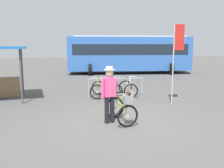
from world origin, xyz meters
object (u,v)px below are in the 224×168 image
Objects in this scene: racked_bike_lime at (98,89)px; bus_distant at (129,52)px; featured_bicycle at (122,108)px; racked_bike_white at (128,88)px; person_with_featured_bike at (109,92)px; racked_bike_orange at (113,89)px; banner_flag at (177,48)px.

bus_distant is (3.93, 8.92, 1.37)m from racked_bike_lime.
racked_bike_white is at bearing 72.22° from featured_bicycle.
bus_distant is (4.13, 12.71, 0.79)m from person_with_featured_bike.
person_with_featured_bike is at bearing -103.48° from racked_bike_orange.
racked_bike_lime is 3.83m from person_with_featured_bike.
racked_bike_orange is 3.89m from person_with_featured_bike.
bus_distant is (3.23, 8.97, 1.37)m from racked_bike_orange.
racked_bike_white is at bearing -4.02° from racked_bike_orange.
person_with_featured_bike is 13.38m from bus_distant.
bus_distant is at bearing 74.31° from racked_bike_white.
racked_bike_lime is 0.38× the size of banner_flag.
racked_bike_white is (0.70, -0.05, 0.00)m from racked_bike_orange.
featured_bicycle is (-0.52, -3.85, 0.12)m from racked_bike_orange.
racked_bike_lime is 1.09× the size of racked_bike_orange.
racked_bike_lime is 1.40m from racked_bike_white.
person_with_featured_bike is at bearing 162.55° from featured_bicycle.
person_with_featured_bike is at bearing -107.99° from bus_distant.
racked_bike_lime is 1.09× the size of racked_bike_white.
featured_bicycle is 0.72× the size of person_with_featured_bike.
racked_bike_lime and racked_bike_white have the same top height.
person_with_featured_bike reaches higher than racked_bike_white.
racked_bike_white is 0.35× the size of banner_flag.
banner_flag is (-1.05, -10.79, 0.49)m from bus_distant.
bus_distant is (2.53, 9.02, 1.37)m from racked_bike_white.
banner_flag is at bearing -39.90° from racked_bike_orange.
racked_bike_lime is 0.12× the size of bus_distant.
featured_bicycle reaches higher than racked_bike_lime.
bus_distant is at bearing 73.69° from featured_bicycle.
racked_bike_lime is at bearing 92.59° from featured_bicycle.
featured_bicycle reaches higher than racked_bike_orange.
racked_bike_orange is at bearing -109.81° from bus_distant.
featured_bicycle is (-1.22, -3.80, 0.12)m from racked_bike_white.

